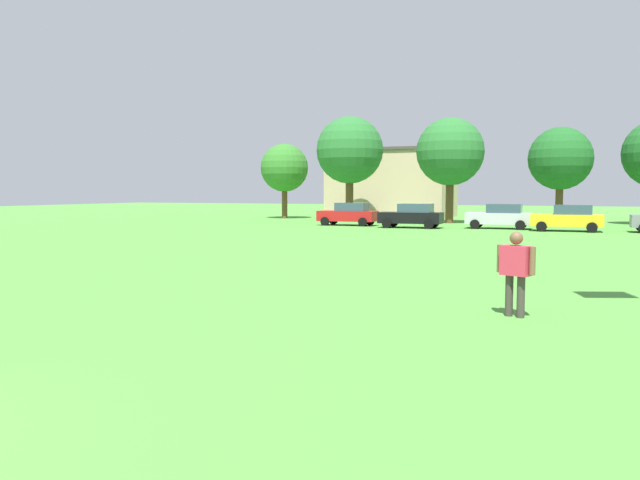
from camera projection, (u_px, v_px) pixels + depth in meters
The scene contains 11 objects.
ground_plane at pixel (423, 239), 33.60m from camera, with size 160.00×160.00×0.00m, color #4C9338.
adult_bystander at pixel (516, 266), 12.83m from camera, with size 0.78×0.52×1.75m.
parked_car_red_0 at pixel (349, 214), 46.76m from camera, with size 4.30×2.02×1.68m.
parked_car_black_1 at pixel (412, 216), 43.67m from camera, with size 4.30×2.02×1.68m.
parked_car_silver_2 at pixel (500, 216), 42.66m from camera, with size 4.30×2.02×1.68m.
parked_car_yellow_3 at pixel (568, 218), 39.94m from camera, with size 4.30×2.02×1.68m.
tree_far_left at pixel (284, 168), 58.52m from camera, with size 4.42×4.42×6.89m.
tree_left at pixel (350, 150), 53.43m from camera, with size 5.67×5.67×8.83m.
tree_center_left at pixel (450, 152), 49.80m from camera, with size 5.33×5.33×8.31m.
tree_center_right at pixel (560, 159), 47.34m from camera, with size 4.71×4.71×7.33m.
house_left at pixel (393, 183), 61.78m from camera, with size 11.70×8.69×6.56m.
Camera 1 is at (7.30, -3.15, 2.57)m, focal length 35.49 mm.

